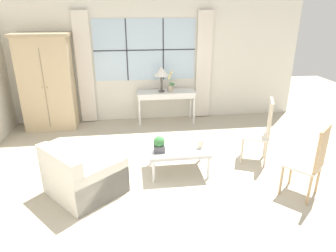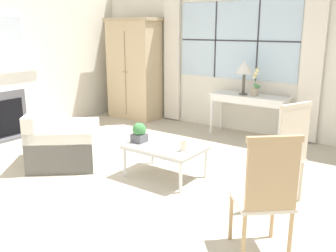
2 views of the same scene
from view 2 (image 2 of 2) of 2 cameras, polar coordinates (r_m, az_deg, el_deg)
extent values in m
plane|color=#B2A893|center=(4.75, -6.65, -8.20)|extent=(14.00, 14.00, 0.00)
cube|color=silver|center=(6.92, 10.38, 10.86)|extent=(7.20, 0.06, 2.80)
cube|color=silver|center=(6.88, 10.34, 12.68)|extent=(2.27, 0.01, 1.35)
cube|color=#2D2D33|center=(7.06, 7.26, 12.84)|extent=(0.02, 0.02, 1.35)
cube|color=#2D2D33|center=(6.71, 13.53, 12.47)|extent=(0.02, 0.02, 1.35)
cube|color=#2D2D33|center=(6.88, 10.32, 12.68)|extent=(2.27, 0.02, 0.02)
cube|color=silver|center=(7.55, 0.64, 10.19)|extent=(0.35, 0.06, 2.44)
cube|color=silver|center=(6.40, 21.05, 8.40)|extent=(0.35, 0.06, 2.44)
cube|color=silver|center=(7.12, -22.24, 10.12)|extent=(0.06, 7.20, 2.80)
cube|color=#515156|center=(6.95, -23.35, -1.69)|extent=(0.34, 1.24, 0.04)
cube|color=silver|center=(6.90, -24.15, 2.74)|extent=(0.18, 1.38, 1.12)
cube|color=black|center=(6.85, -23.56, 1.08)|extent=(0.02, 0.66, 0.62)
cube|color=#515156|center=(6.84, -23.63, 1.57)|extent=(0.01, 0.82, 0.78)
cube|color=tan|center=(7.83, -5.17, 8.42)|extent=(1.06, 0.54, 1.97)
cube|color=tan|center=(7.78, -5.34, 15.87)|extent=(1.14, 0.60, 0.06)
cube|color=#74644C|center=(7.62, -6.52, 7.92)|extent=(0.01, 0.01, 1.66)
sphere|color=#997F4C|center=(7.65, -6.85, 8.23)|extent=(0.03, 0.03, 0.03)
sphere|color=#997F4C|center=(7.58, -6.28, 8.18)|extent=(0.03, 0.03, 0.03)
cube|color=white|center=(6.54, 12.31, 4.50)|extent=(1.32, 0.46, 0.03)
cube|color=white|center=(6.55, 12.28, 3.94)|extent=(1.27, 0.44, 0.10)
cylinder|color=white|center=(6.71, 6.62, 1.81)|extent=(0.04, 0.04, 0.70)
cylinder|color=white|center=(6.22, 16.66, 0.25)|extent=(0.04, 0.04, 0.70)
cylinder|color=white|center=(7.04, 8.14, 2.37)|extent=(0.04, 0.04, 0.70)
cylinder|color=white|center=(6.57, 17.77, 0.92)|extent=(0.04, 0.04, 0.70)
cylinder|color=#4C4742|center=(6.54, 11.37, 4.80)|extent=(0.15, 0.15, 0.02)
cylinder|color=#4C4742|center=(6.52, 11.46, 6.39)|extent=(0.05, 0.05, 0.34)
cone|color=white|center=(6.48, 11.58, 8.79)|extent=(0.32, 0.32, 0.21)
cylinder|color=tan|center=(6.47, 13.06, 5.07)|extent=(0.13, 0.13, 0.13)
cylinder|color=#38753D|center=(6.43, 13.18, 7.13)|extent=(0.01, 0.01, 0.34)
cube|color=#38753D|center=(6.44, 13.42, 5.95)|extent=(0.12, 0.02, 0.08)
sphere|color=beige|center=(6.45, 13.04, 7.30)|extent=(0.07, 0.07, 0.07)
sphere|color=beige|center=(6.43, 13.25, 7.82)|extent=(0.07, 0.07, 0.07)
sphere|color=beige|center=(6.42, 13.47, 8.34)|extent=(0.07, 0.07, 0.07)
cube|color=silver|center=(5.41, -15.38, -3.42)|extent=(1.25, 1.26, 0.41)
cube|color=silver|center=(5.39, -19.33, 0.40)|extent=(0.71, 0.80, 0.35)
cube|color=silver|center=(5.73, -14.77, -1.64)|extent=(0.79, 0.71, 0.55)
cube|color=silver|center=(5.06, -16.17, -3.92)|extent=(0.79, 0.71, 0.55)
cube|color=white|center=(4.23, 16.23, -4.73)|extent=(0.58, 0.58, 0.03)
cube|color=beige|center=(4.02, 18.64, -1.39)|extent=(0.19, 0.39, 0.58)
cube|color=beige|center=(3.95, 19.00, 2.95)|extent=(0.20, 0.41, 0.05)
cylinder|color=beige|center=(4.31, 12.40, -7.60)|extent=(0.04, 0.04, 0.46)
cylinder|color=beige|center=(4.56, 15.88, -6.53)|extent=(0.04, 0.04, 0.46)
cylinder|color=beige|center=(4.07, 16.14, -9.23)|extent=(0.04, 0.04, 0.46)
cylinder|color=beige|center=(4.34, 19.58, -7.97)|extent=(0.04, 0.04, 0.46)
cube|color=beige|center=(3.23, 13.96, -10.93)|extent=(0.62, 0.62, 0.03)
cube|color=tan|center=(2.95, 15.61, -7.46)|extent=(0.33, 0.30, 0.55)
cube|color=tan|center=(2.85, 16.02, -1.94)|extent=(0.35, 0.32, 0.05)
cylinder|color=tan|center=(3.45, 9.57, -13.45)|extent=(0.04, 0.04, 0.45)
cylinder|color=tan|center=(3.56, 15.63, -12.85)|extent=(0.04, 0.04, 0.45)
cylinder|color=tan|center=(3.13, 11.46, -16.66)|extent=(0.04, 0.04, 0.45)
cylinder|color=tan|center=(3.26, 18.11, -15.82)|extent=(0.04, 0.04, 0.45)
cube|color=silver|center=(4.68, -0.45, -2.94)|extent=(0.96, 0.67, 0.03)
cube|color=beige|center=(4.69, -0.45, -3.32)|extent=(0.94, 0.66, 0.04)
cylinder|color=silver|center=(4.80, -6.63, -5.32)|extent=(0.04, 0.04, 0.41)
cylinder|color=silver|center=(4.30, 1.93, -7.64)|extent=(0.04, 0.04, 0.41)
cylinder|color=silver|center=(5.21, -2.38, -3.59)|extent=(0.04, 0.04, 0.41)
cylinder|color=silver|center=(4.76, 5.79, -5.47)|extent=(0.04, 0.04, 0.41)
cube|color=#4C4C51|center=(4.76, -4.38, -1.83)|extent=(0.17, 0.17, 0.11)
sphere|color=#38753D|center=(4.73, -4.41, -0.54)|extent=(0.17, 0.17, 0.17)
cylinder|color=silver|center=(4.42, 2.35, -3.76)|extent=(0.13, 0.13, 0.01)
cylinder|color=beige|center=(4.40, 2.36, -2.89)|extent=(0.09, 0.09, 0.13)
cylinder|color=black|center=(4.38, 2.37, -2.01)|extent=(0.00, 0.00, 0.01)
camera|label=1|loc=(3.49, -68.61, 16.64)|focal=32.00mm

